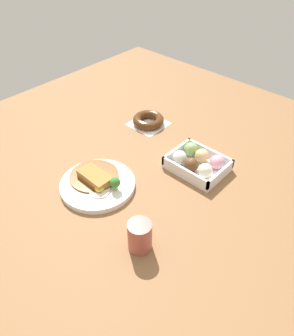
{
  "coord_description": "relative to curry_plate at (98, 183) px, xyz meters",
  "views": [
    {
      "loc": [
        -0.53,
        0.58,
        0.71
      ],
      "look_at": [
        0.0,
        -0.0,
        0.03
      ],
      "focal_mm": 35.32,
      "sensor_mm": 36.0,
      "label": 1
    }
  ],
  "objects": [
    {
      "name": "coffee_mug",
      "position": [
        -0.25,
        0.08,
        0.03
      ],
      "size": [
        0.06,
        0.06,
        0.09
      ],
      "primitive_type": "cylinder",
      "color": "#9E4C42",
      "rests_on": "ground_plane"
    },
    {
      "name": "ground_plane",
      "position": [
        -0.08,
        -0.14,
        -0.01
      ],
      "size": [
        1.6,
        1.6,
        0.0
      ],
      "primitive_type": "plane",
      "color": "brown"
    },
    {
      "name": "chocolate_ring_donut",
      "position": [
        0.12,
        -0.37,
        0.0
      ],
      "size": [
        0.13,
        0.13,
        0.03
      ],
      "color": "white",
      "rests_on": "ground_plane"
    },
    {
      "name": "curry_plate",
      "position": [
        0.0,
        0.0,
        0.0
      ],
      "size": [
        0.23,
        0.23,
        0.06
      ],
      "color": "white",
      "rests_on": "ground_plane"
    },
    {
      "name": "donut_box",
      "position": [
        -0.17,
        -0.28,
        0.01
      ],
      "size": [
        0.18,
        0.15,
        0.06
      ],
      "color": "white",
      "rests_on": "ground_plane"
    }
  ]
}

